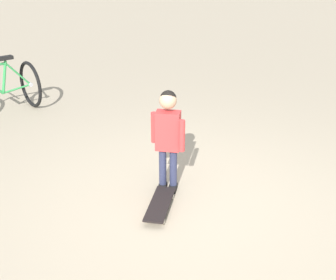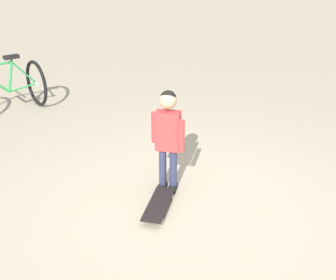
# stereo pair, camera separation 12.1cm
# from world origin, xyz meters

# --- Properties ---
(ground_plane) EXTENTS (50.00, 50.00, 0.00)m
(ground_plane) POSITION_xyz_m (0.00, 0.00, 0.00)
(ground_plane) COLOR tan
(child_person) EXTENTS (0.24, 0.36, 1.06)m
(child_person) POSITION_xyz_m (-0.31, -0.28, 0.66)
(child_person) COLOR #2D3351
(child_person) RESTS_ON ground
(skateboard) EXTENTS (0.65, 0.23, 0.07)m
(skateboard) POSITION_xyz_m (0.11, -0.30, 0.06)
(skateboard) COLOR black
(skateboard) RESTS_ON ground
(bicycle_mid) EXTENTS (1.27, 1.25, 0.85)m
(bicycle_mid) POSITION_xyz_m (-2.20, -3.04, 0.38)
(bicycle_mid) COLOR black
(bicycle_mid) RESTS_ON ground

